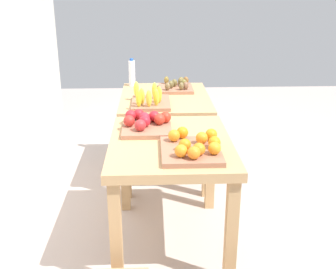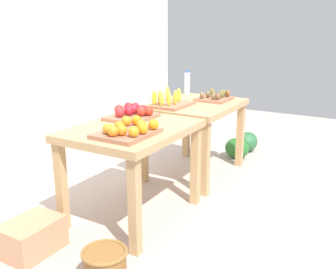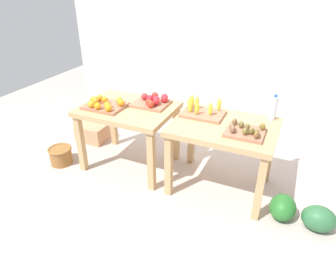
# 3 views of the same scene
# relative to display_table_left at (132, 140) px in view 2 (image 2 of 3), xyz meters

# --- Properties ---
(ground_plane) EXTENTS (8.00, 8.00, 0.00)m
(ground_plane) POSITION_rel_display_table_left_xyz_m (0.56, 0.00, -0.65)
(ground_plane) COLOR #B7A79F
(back_wall) EXTENTS (4.40, 0.12, 3.00)m
(back_wall) POSITION_rel_display_table_left_xyz_m (0.56, 1.35, 0.85)
(back_wall) COLOR silver
(back_wall) RESTS_ON ground_plane
(display_table_left) EXTENTS (1.04, 0.80, 0.77)m
(display_table_left) POSITION_rel_display_table_left_xyz_m (0.00, 0.00, 0.00)
(display_table_left) COLOR tan
(display_table_left) RESTS_ON ground_plane
(display_table_right) EXTENTS (1.04, 0.80, 0.77)m
(display_table_right) POSITION_rel_display_table_left_xyz_m (1.12, 0.00, 0.00)
(display_table_right) COLOR tan
(display_table_right) RESTS_ON ground_plane
(orange_bin) EXTENTS (0.46, 0.37, 0.11)m
(orange_bin) POSITION_rel_display_table_left_xyz_m (-0.22, -0.13, 0.15)
(orange_bin) COLOR #A26A50
(orange_bin) RESTS_ON display_table_left
(apple_bin) EXTENTS (0.40, 0.37, 0.11)m
(apple_bin) POSITION_rel_display_table_left_xyz_m (0.24, 0.16, 0.16)
(apple_bin) COLOR #A26A50
(apple_bin) RESTS_ON display_table_left
(banana_crate) EXTENTS (0.44, 0.32, 0.17)m
(banana_crate) POSITION_rel_display_table_left_xyz_m (0.83, 0.14, 0.16)
(banana_crate) COLOR #A26A50
(banana_crate) RESTS_ON display_table_right
(kiwi_bin) EXTENTS (0.36, 0.32, 0.10)m
(kiwi_bin) POSITION_rel_display_table_left_xyz_m (1.35, -0.12, 0.15)
(kiwi_bin) COLOR #A26A50
(kiwi_bin) RESTS_ON display_table_right
(water_bottle) EXTENTS (0.06, 0.06, 0.27)m
(water_bottle) POSITION_rel_display_table_left_xyz_m (1.54, 0.31, 0.24)
(water_bottle) COLOR silver
(water_bottle) RESTS_ON display_table_right
(watermelon_pile) EXTENTS (0.60, 0.31, 0.25)m
(watermelon_pile) POSITION_rel_display_table_left_xyz_m (1.97, -0.24, -0.53)
(watermelon_pile) COLOR #2D653B
(watermelon_pile) RESTS_ON ground_plane
(wicker_basket) EXTENTS (0.29, 0.29, 0.21)m
(wicker_basket) POSITION_rel_display_table_left_xyz_m (-0.80, -0.35, -0.54)
(wicker_basket) COLOR #915F2F
(wicker_basket) RESTS_ON ground_plane
(cardboard_produce_box) EXTENTS (0.40, 0.30, 0.23)m
(cardboard_produce_box) POSITION_rel_display_table_left_xyz_m (-0.80, 0.30, -0.54)
(cardboard_produce_box) COLOR tan
(cardboard_produce_box) RESTS_ON ground_plane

